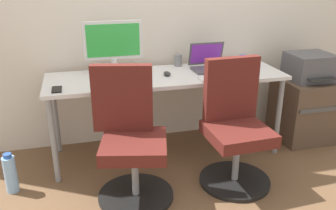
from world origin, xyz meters
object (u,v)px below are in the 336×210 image
at_px(desktop_monitor, 113,43).
at_px(coffee_mug, 244,60).
at_px(open_laptop, 209,63).
at_px(water_bottle_on_floor, 10,174).
at_px(office_chair_right, 235,129).
at_px(side_cabinet, 303,109).
at_px(office_chair_left, 131,141).
at_px(printer, 310,67).

bearing_deg(desktop_monitor, coffee_mug, -2.40).
distance_m(desktop_monitor, coffee_mug, 1.18).
distance_m(open_laptop, coffee_mug, 0.35).
xyz_separation_m(water_bottle_on_floor, coffee_mug, (2.00, 0.42, 0.62)).
xyz_separation_m(water_bottle_on_floor, open_laptop, (1.65, 0.39, 0.62)).
xyz_separation_m(office_chair_right, side_cabinet, (0.95, 0.51, -0.13)).
height_order(side_cabinet, coffee_mug, coffee_mug).
height_order(water_bottle_on_floor, coffee_mug, coffee_mug).
height_order(office_chair_right, side_cabinet, office_chair_right).
bearing_deg(side_cabinet, water_bottle_on_floor, -174.05).
bearing_deg(office_chair_left, desktop_monitor, 90.76).
bearing_deg(office_chair_right, printer, 28.30).
distance_m(side_cabinet, desktop_monitor, 1.88).
xyz_separation_m(office_chair_right, printer, (0.95, 0.51, 0.28)).
height_order(open_laptop, coffee_mug, open_laptop).
bearing_deg(printer, office_chair_left, -163.56).
height_order(side_cabinet, open_laptop, open_laptop).
bearing_deg(open_laptop, office_chair_right, -91.33).
xyz_separation_m(office_chair_left, office_chair_right, (0.79, 0.00, 0.00)).
relative_size(office_chair_left, water_bottle_on_floor, 3.03).
bearing_deg(printer, open_laptop, 172.87).
bearing_deg(office_chair_right, water_bottle_on_floor, 171.65).
xyz_separation_m(side_cabinet, printer, (0.00, -0.00, 0.41)).
distance_m(office_chair_left, printer, 1.83).
distance_m(office_chair_right, printer, 1.11).
distance_m(side_cabinet, coffee_mug, 0.77).
distance_m(office_chair_right, open_laptop, 0.72).
bearing_deg(office_chair_left, coffee_mug, 30.06).
height_order(printer, coffee_mug, printer).
relative_size(office_chair_left, office_chair_right, 1.00).
bearing_deg(desktop_monitor, printer, -6.61).
distance_m(desktop_monitor, open_laptop, 0.84).
height_order(side_cabinet, printer, printer).
xyz_separation_m(water_bottle_on_floor, desktop_monitor, (0.84, 0.47, 0.82)).
bearing_deg(open_laptop, side_cabinet, -7.07).
bearing_deg(water_bottle_on_floor, office_chair_right, -8.35).
relative_size(office_chair_left, coffee_mug, 10.22).
bearing_deg(coffee_mug, office_chair_left, -149.94).
bearing_deg(office_chair_right, side_cabinet, 28.35).
bearing_deg(side_cabinet, office_chair_right, -151.65).
relative_size(printer, water_bottle_on_floor, 1.29).
relative_size(side_cabinet, coffee_mug, 6.36).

